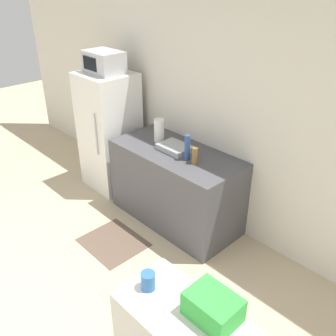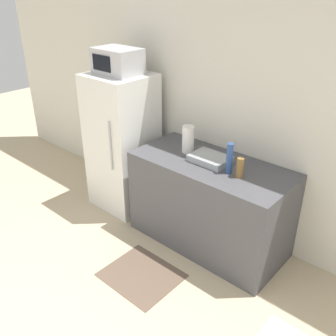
{
  "view_description": "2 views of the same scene",
  "coord_description": "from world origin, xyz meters",
  "px_view_note": "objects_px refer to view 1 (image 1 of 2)",
  "views": [
    {
      "loc": [
        2.36,
        -0.11,
        2.67
      ],
      "look_at": [
        0.23,
        1.92,
        1.06
      ],
      "focal_mm": 40.0,
      "sensor_mm": 36.0,
      "label": 1
    },
    {
      "loc": [
        1.52,
        -0.1,
        2.42
      ],
      "look_at": [
        -0.14,
        1.77,
        1.14
      ],
      "focal_mm": 40.0,
      "sensor_mm": 36.0,
      "label": 2
    }
  ],
  "objects_px": {
    "basket": "(213,307)",
    "jar": "(148,281)",
    "refrigerator": "(110,132)",
    "bottle_short": "(195,156)",
    "microwave": "(104,62)",
    "bottle_tall": "(188,148)",
    "paper_towel_roll": "(159,131)"
  },
  "relations": [
    {
      "from": "basket",
      "to": "jar",
      "type": "bearing_deg",
      "value": -163.81
    },
    {
      "from": "refrigerator",
      "to": "bottle_short",
      "type": "height_order",
      "value": "refrigerator"
    },
    {
      "from": "refrigerator",
      "to": "microwave",
      "type": "bearing_deg",
      "value": -109.62
    },
    {
      "from": "microwave",
      "to": "bottle_tall",
      "type": "relative_size",
      "value": 1.71
    },
    {
      "from": "basket",
      "to": "paper_towel_roll",
      "type": "distance_m",
      "value": 2.64
    },
    {
      "from": "paper_towel_roll",
      "to": "bottle_short",
      "type": "bearing_deg",
      "value": -9.26
    },
    {
      "from": "bottle_tall",
      "to": "jar",
      "type": "relative_size",
      "value": 2.63
    },
    {
      "from": "refrigerator",
      "to": "microwave",
      "type": "relative_size",
      "value": 3.25
    },
    {
      "from": "refrigerator",
      "to": "paper_towel_roll",
      "type": "height_order",
      "value": "refrigerator"
    },
    {
      "from": "refrigerator",
      "to": "paper_towel_roll",
      "type": "distance_m",
      "value": 0.9
    },
    {
      "from": "bottle_tall",
      "to": "basket",
      "type": "bearing_deg",
      "value": -43.02
    },
    {
      "from": "refrigerator",
      "to": "paper_towel_roll",
      "type": "xyz_separation_m",
      "value": [
        0.86,
        0.09,
        0.26
      ]
    },
    {
      "from": "jar",
      "to": "basket",
      "type": "bearing_deg",
      "value": 16.19
    },
    {
      "from": "bottle_tall",
      "to": "refrigerator",
      "type": "bearing_deg",
      "value": 179.34
    },
    {
      "from": "refrigerator",
      "to": "jar",
      "type": "distance_m",
      "value": 3.08
    },
    {
      "from": "bottle_short",
      "to": "paper_towel_roll",
      "type": "height_order",
      "value": "paper_towel_roll"
    },
    {
      "from": "microwave",
      "to": "bottle_tall",
      "type": "bearing_deg",
      "value": -0.61
    },
    {
      "from": "refrigerator",
      "to": "microwave",
      "type": "height_order",
      "value": "microwave"
    },
    {
      "from": "bottle_tall",
      "to": "paper_towel_roll",
      "type": "distance_m",
      "value": 0.55
    },
    {
      "from": "refrigerator",
      "to": "bottle_tall",
      "type": "bearing_deg",
      "value": -0.66
    },
    {
      "from": "refrigerator",
      "to": "bottle_tall",
      "type": "relative_size",
      "value": 5.54
    },
    {
      "from": "microwave",
      "to": "basket",
      "type": "bearing_deg",
      "value": -26.5
    },
    {
      "from": "bottle_tall",
      "to": "bottle_short",
      "type": "distance_m",
      "value": 0.12
    },
    {
      "from": "bottle_short",
      "to": "paper_towel_roll",
      "type": "bearing_deg",
      "value": 170.74
    },
    {
      "from": "microwave",
      "to": "basket",
      "type": "height_order",
      "value": "microwave"
    },
    {
      "from": "refrigerator",
      "to": "bottle_tall",
      "type": "distance_m",
      "value": 1.42
    },
    {
      "from": "refrigerator",
      "to": "basket",
      "type": "xyz_separation_m",
      "value": [
        2.97,
        -1.48,
        0.41
      ]
    },
    {
      "from": "bottle_short",
      "to": "microwave",
      "type": "bearing_deg",
      "value": 179.41
    },
    {
      "from": "bottle_short",
      "to": "paper_towel_roll",
      "type": "distance_m",
      "value": 0.66
    },
    {
      "from": "refrigerator",
      "to": "jar",
      "type": "height_order",
      "value": "refrigerator"
    },
    {
      "from": "microwave",
      "to": "jar",
      "type": "bearing_deg",
      "value": -31.37
    },
    {
      "from": "microwave",
      "to": "paper_towel_roll",
      "type": "relative_size",
      "value": 1.77
    }
  ]
}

